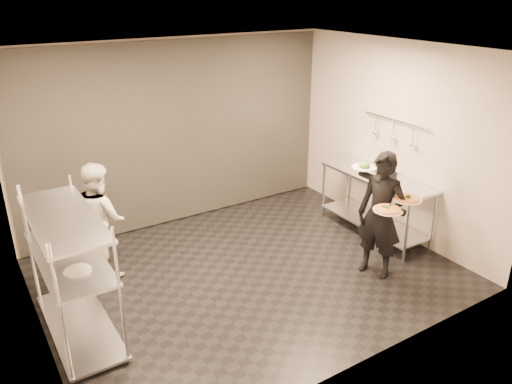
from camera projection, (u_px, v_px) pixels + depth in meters
room_shell at (204, 147)px, 6.87m from camera, size 5.00×4.00×2.80m
pass_rack at (71, 269)px, 5.13m from camera, size 0.60×1.60×1.50m
prep_counter at (375, 194)px, 7.32m from camera, size 0.60×1.80×0.92m
utensil_rail at (394, 131)px, 7.09m from camera, size 0.07×1.20×0.31m
waiter at (381, 216)px, 6.20m from camera, size 0.58×0.70×1.64m
chef at (99, 219)px, 6.29m from camera, size 0.72×0.83×1.48m
pizza_plate_near at (388, 209)px, 5.84m from camera, size 0.35×0.35×0.05m
pizza_plate_far at (407, 198)px, 6.00m from camera, size 0.35×0.35×0.05m
salad_plate at (364, 166)px, 6.18m from camera, size 0.31×0.31×0.07m
pos_monitor at (387, 177)px, 6.88m from camera, size 0.14×0.27×0.19m
bottle_green at (374, 168)px, 7.16m from camera, size 0.07×0.07×0.24m
bottle_clear at (394, 171)px, 7.11m from camera, size 0.05×0.05×0.18m
bottle_dark at (379, 167)px, 7.22m from camera, size 0.06×0.06×0.21m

